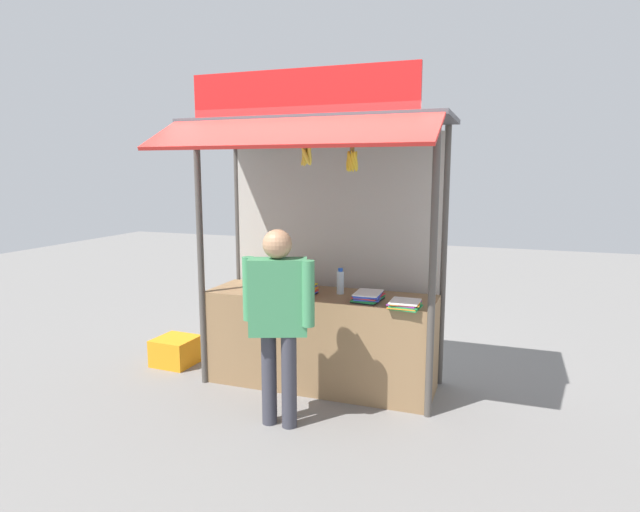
{
  "coord_description": "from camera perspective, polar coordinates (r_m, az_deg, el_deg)",
  "views": [
    {
      "loc": [
        1.59,
        -4.45,
        1.99
      ],
      "look_at": [
        0.0,
        0.0,
        1.23
      ],
      "focal_mm": 29.61,
      "sensor_mm": 36.0,
      "label": 1
    }
  ],
  "objects": [
    {
      "name": "ground_plane",
      "position": [
        5.13,
        0.0,
        -13.69
      ],
      "size": [
        20.0,
        20.0,
        0.0
      ],
      "primitive_type": "plane",
      "color": "slate"
    },
    {
      "name": "stall_counter",
      "position": [
        4.98,
        0.0,
        -9.02
      ],
      "size": [
        2.11,
        0.63,
        0.88
      ],
      "primitive_type": "cube",
      "color": "olive",
      "rests_on": "ground"
    },
    {
      "name": "stall_structure",
      "position": [
        4.83,
        0.38,
        5.32
      ],
      "size": [
        2.31,
        1.46,
        2.78
      ],
      "color": "#4C4742",
      "rests_on": "ground"
    },
    {
      "name": "water_bottle_right",
      "position": [
        4.83,
        2.22,
        -2.81
      ],
      "size": [
        0.07,
        0.07,
        0.24
      ],
      "color": "silver",
      "rests_on": "stall_counter"
    },
    {
      "name": "water_bottle_far_left",
      "position": [
        5.11,
        -2.3,
        -1.95
      ],
      "size": [
        0.08,
        0.08,
        0.27
      ],
      "color": "silver",
      "rests_on": "stall_counter"
    },
    {
      "name": "water_bottle_rear_center",
      "position": [
        5.33,
        -7.4,
        -1.61
      ],
      "size": [
        0.07,
        0.07,
        0.27
      ],
      "color": "silver",
      "rests_on": "stall_counter"
    },
    {
      "name": "magazine_stack_mid_left",
      "position": [
        4.59,
        5.22,
        -4.38
      ],
      "size": [
        0.25,
        0.32,
        0.08
      ],
      "color": "black",
      "rests_on": "stall_counter"
    },
    {
      "name": "magazine_stack_front_left",
      "position": [
        4.79,
        -1.79,
        -3.73
      ],
      "size": [
        0.22,
        0.29,
        0.09
      ],
      "color": "black",
      "rests_on": "stall_counter"
    },
    {
      "name": "magazine_stack_back_left",
      "position": [
        4.98,
        -5.13,
        -3.24
      ],
      "size": [
        0.27,
        0.26,
        0.09
      ],
      "color": "yellow",
      "rests_on": "stall_counter"
    },
    {
      "name": "magazine_stack_front_right",
      "position": [
        4.42,
        9.16,
        -5.16
      ],
      "size": [
        0.27,
        0.27,
        0.06
      ],
      "color": "green",
      "rests_on": "stall_counter"
    },
    {
      "name": "banana_bunch_inner_right",
      "position": [
        4.21,
        3.49,
        10.24
      ],
      "size": [
        0.1,
        0.1,
        0.32
      ],
      "color": "#332D23"
    },
    {
      "name": "banana_bunch_leftmost",
      "position": [
        4.33,
        -1.5,
        10.82
      ],
      "size": [
        0.11,
        0.11,
        0.27
      ],
      "color": "#332D23"
    },
    {
      "name": "vendor_person",
      "position": [
        4.08,
        -4.55,
        -5.82
      ],
      "size": [
        0.59,
        0.33,
        1.56
      ],
      "rotation": [
        0.0,
        0.0,
        3.51
      ],
      "color": "#383842",
      "rests_on": "ground"
    },
    {
      "name": "plastic_crate",
      "position": [
        5.78,
        -15.29,
        -9.85
      ],
      "size": [
        0.42,
        0.42,
        0.28
      ],
      "primitive_type": "cube",
      "rotation": [
        0.0,
        0.0,
        -0.05
      ],
      "color": "orange",
      "rests_on": "ground"
    }
  ]
}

